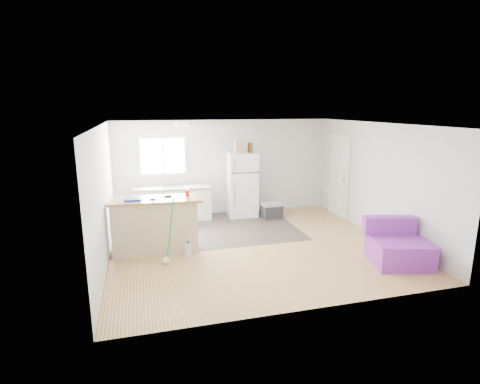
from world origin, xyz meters
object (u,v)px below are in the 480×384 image
at_px(cleaner_jug, 188,249).
at_px(blue_tray, 133,199).
at_px(mop, 167,250).
at_px(cooler, 272,210).
at_px(cardboard_box, 238,147).
at_px(peninsula, 156,225).
at_px(red_cup, 187,193).
at_px(bottle_left, 251,148).
at_px(bottle_right, 249,147).
at_px(refrigerator, 242,184).
at_px(purple_seat, 397,247).
at_px(kitchen_cabinets, 173,203).

height_order(cleaner_jug, blue_tray, blue_tray).
bearing_deg(mop, cooler, 12.31).
xyz_separation_m(mop, cardboard_box, (1.97, 2.47, 1.53)).
relative_size(peninsula, blue_tray, 5.84).
relative_size(peninsula, mop, 1.45).
bearing_deg(red_cup, mop, -125.98).
xyz_separation_m(blue_tray, bottle_left, (2.83, 1.90, 0.67)).
height_order(mop, bottle_left, bottle_left).
bearing_deg(red_cup, bottle_left, 44.81).
height_order(mop, bottle_right, bottle_right).
bearing_deg(refrigerator, bottle_left, -17.92).
xyz_separation_m(refrigerator, cardboard_box, (-0.11, -0.06, 0.95)).
bearing_deg(purple_seat, peninsula, 172.69).
bearing_deg(bottle_left, cooler, -38.05).
relative_size(purple_seat, cardboard_box, 3.77).
bearing_deg(peninsula, bottle_right, 43.07).
height_order(refrigerator, bottle_left, bottle_left).
relative_size(kitchen_cabinets, mop, 1.56).
bearing_deg(cleaner_jug, refrigerator, 66.80).
distance_m(blue_tray, bottle_left, 3.48).
height_order(kitchen_cabinets, cooler, kitchen_cabinets).
bearing_deg(red_cup, blue_tray, -174.68).
xyz_separation_m(peninsula, cardboard_box, (2.12, 1.88, 1.23)).
xyz_separation_m(cleaner_jug, bottle_right, (1.84, 2.26, 1.62)).
distance_m(kitchen_cabinets, cooler, 2.44).
relative_size(refrigerator, purple_seat, 1.42).
relative_size(kitchen_cabinets, peninsula, 1.08).
xyz_separation_m(bottle_left, bottle_right, (-0.04, 0.06, 0.00)).
xyz_separation_m(kitchen_cabinets, peninsula, (-0.51, -2.00, 0.11)).
height_order(peninsula, mop, mop).
bearing_deg(blue_tray, cooler, 25.46).
relative_size(cardboard_box, bottle_left, 1.20).
bearing_deg(purple_seat, cooler, 125.70).
relative_size(mop, bottle_right, 4.83).
relative_size(kitchen_cabinets, bottle_left, 7.56).
relative_size(cleaner_jug, blue_tray, 0.91).
height_order(kitchen_cabinets, red_cup, red_cup).
xyz_separation_m(cleaner_jug, red_cup, (0.06, 0.40, 0.99)).
bearing_deg(cooler, peninsula, -157.31).
bearing_deg(cleaner_jug, blue_tray, 175.38).
bearing_deg(peninsula, kitchen_cabinets, 80.27).
height_order(refrigerator, cooler, refrigerator).
height_order(refrigerator, cleaner_jug, refrigerator).
bearing_deg(purple_seat, bottle_left, 129.92).
xyz_separation_m(red_cup, blue_tray, (-1.01, -0.09, -0.04)).
height_order(peninsula, cardboard_box, cardboard_box).
bearing_deg(bottle_left, red_cup, -135.19).
height_order(cleaner_jug, bottle_right, bottle_right).
xyz_separation_m(mop, blue_tray, (-0.55, 0.55, 0.83)).
distance_m(cooler, bottle_left, 1.64).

